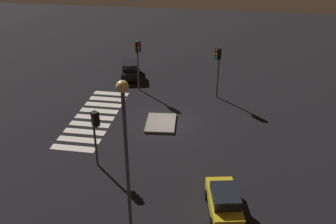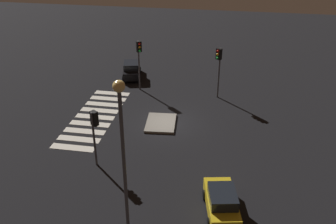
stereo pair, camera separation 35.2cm
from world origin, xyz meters
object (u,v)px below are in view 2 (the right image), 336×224
Objects in this scene: traffic_light_west at (219,61)px; traffic_light_south at (139,54)px; car_black at (132,70)px; car_yellow at (222,202)px; street_lamp at (122,135)px; traffic_island at (161,123)px; traffic_light_east at (95,125)px.

traffic_light_south is at bearing -60.94° from traffic_light_west.
car_black is 0.84× the size of traffic_light_south.
street_lamp is (1.85, -4.75, 4.82)m from car_yellow.
car_yellow is at bearing 29.18° from traffic_island.
traffic_light_east is (14.80, 1.64, 2.13)m from car_black.
street_lamp is (19.92, 5.04, 4.81)m from car_black.
traffic_light_east is at bearing 1.24° from traffic_light_west.
street_lamp is (5.12, 3.41, 2.68)m from traffic_light_east.
traffic_light_south is at bearing -164.27° from car_black.
street_lamp reaches higher than car_yellow.
car_black is 21.11m from street_lamp.
car_yellow is 15.00m from traffic_light_west.
traffic_island is 10.49m from car_yellow.
traffic_light_south is (-11.91, -0.06, 0.61)m from traffic_light_east.
car_black is 1.02× the size of car_yellow.
traffic_light_west is 17.10m from street_lamp.
traffic_island is at bearing -178.14° from street_lamp.
street_lamp is (16.57, -3.64, 2.15)m from traffic_light_west.
car_yellow is at bearing 37.16° from traffic_light_west.
car_yellow is 9.04m from traffic_light_east.
traffic_island is at bearing -2.78° from traffic_light_west.
traffic_island is 0.82× the size of traffic_light_east.
traffic_light_west reaches higher than car_yellow.
traffic_island is 0.68× the size of traffic_light_south.
car_black is 0.86× the size of traffic_light_west.
traffic_light_west is at bearing 144.38° from traffic_island.
car_black is at bearing -152.33° from traffic_island.
traffic_light_west is (0.47, 7.10, -0.08)m from traffic_light_south.
car_yellow is 1.00× the size of traffic_light_east.
traffic_light_south is 0.56× the size of street_lamp.
car_yellow is 0.84× the size of traffic_light_west.
traffic_light_west is at bearing 54.23° from traffic_light_south.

